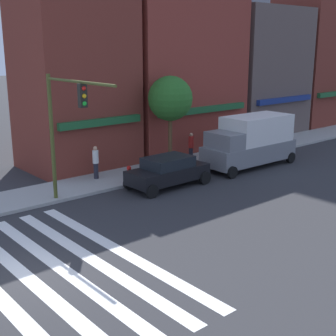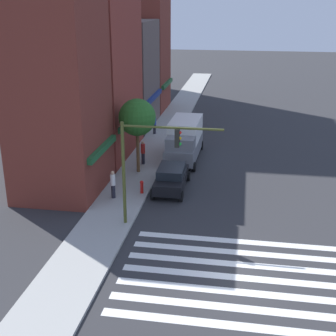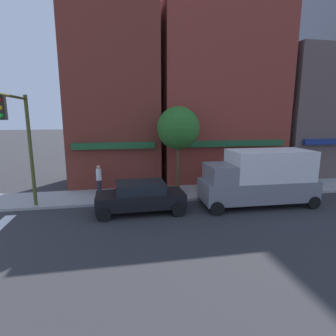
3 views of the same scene
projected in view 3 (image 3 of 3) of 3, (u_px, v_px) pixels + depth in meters
The scene contains 9 objects.
storefront_row at pixel (270, 101), 20.73m from camera, with size 30.65×5.30×12.88m.
traffic_signal at pixel (19, 133), 12.06m from camera, with size 0.32×5.33×5.88m.
sedan_black at pixel (140, 196), 13.25m from camera, with size 4.44×2.02×1.59m.
box_truck_grey at pixel (259, 177), 14.24m from camera, with size 6.24×2.42×3.04m.
pedestrian_blue_shirt at pixel (312, 169), 18.88m from camera, with size 0.32×0.32×1.77m.
pedestrian_white_shirt at pixel (99, 179), 15.98m from camera, with size 0.32×0.32×1.77m.
pedestrian_red_jacket at pixel (204, 176), 16.68m from camera, with size 0.32×0.32×1.77m.
fire_hydrant at pixel (116, 193), 14.72m from camera, with size 0.24×0.24×0.84m.
street_tree at pixel (178, 128), 15.77m from camera, with size 2.58×2.58×5.28m.
Camera 3 is at (8.84, -8.07, 4.80)m, focal length 28.00 mm.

